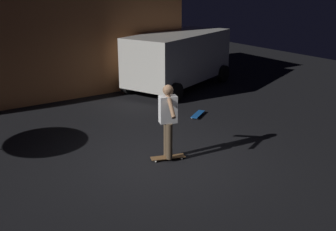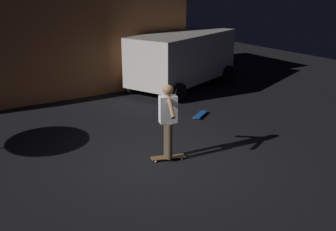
{
  "view_description": "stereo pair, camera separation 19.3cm",
  "coord_description": "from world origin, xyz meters",
  "px_view_note": "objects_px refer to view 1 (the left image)",
  "views": [
    {
      "loc": [
        -4.63,
        -7.05,
        3.86
      ],
      "look_at": [
        0.17,
        -0.01,
        1.05
      ],
      "focal_mm": 44.0,
      "sensor_mm": 36.0,
      "label": 1
    },
    {
      "loc": [
        -4.47,
        -7.16,
        3.86
      ],
      "look_at": [
        0.17,
        -0.01,
        1.05
      ],
      "focal_mm": 44.0,
      "sensor_mm": 36.0,
      "label": 2
    }
  ],
  "objects_px": {
    "skateboard_ridden": "(168,157)",
    "skater": "(168,116)",
    "skateboard_spare": "(198,114)",
    "parked_van": "(179,57)"
  },
  "relations": [
    {
      "from": "skateboard_ridden",
      "to": "skater",
      "type": "xyz_separation_m",
      "value": [
        -0.0,
        0.0,
        0.98
      ]
    },
    {
      "from": "skateboard_spare",
      "to": "parked_van",
      "type": "bearing_deg",
      "value": 63.81
    },
    {
      "from": "skateboard_ridden",
      "to": "skateboard_spare",
      "type": "distance_m",
      "value": 3.25
    },
    {
      "from": "skateboard_ridden",
      "to": "skater",
      "type": "height_order",
      "value": "skater"
    },
    {
      "from": "skateboard_ridden",
      "to": "parked_van",
      "type": "bearing_deg",
      "value": 52.28
    },
    {
      "from": "skateboard_ridden",
      "to": "skater",
      "type": "bearing_deg",
      "value": 176.42
    },
    {
      "from": "skateboard_spare",
      "to": "skater",
      "type": "xyz_separation_m",
      "value": [
        -2.5,
        -2.09,
        0.98
      ]
    },
    {
      "from": "skateboard_ridden",
      "to": "skater",
      "type": "distance_m",
      "value": 0.98
    },
    {
      "from": "parked_van",
      "to": "skater",
      "type": "bearing_deg",
      "value": -127.72
    },
    {
      "from": "parked_van",
      "to": "skateboard_spare",
      "type": "height_order",
      "value": "parked_van"
    }
  ]
}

